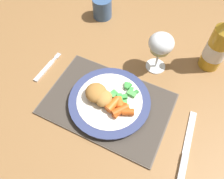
% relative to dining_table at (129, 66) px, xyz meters
% --- Properties ---
extents(ground_plane, '(6.00, 6.00, 0.00)m').
position_rel_dining_table_xyz_m(ground_plane, '(0.00, 0.00, -0.67)').
color(ground_plane, '#383333').
extents(dining_table, '(1.59, 1.09, 0.74)m').
position_rel_dining_table_xyz_m(dining_table, '(0.00, 0.00, 0.00)').
color(dining_table, olive).
rests_on(dining_table, ground).
extents(placemat, '(0.37, 0.25, 0.01)m').
position_rel_dining_table_xyz_m(placemat, '(0.02, -0.22, 0.07)').
color(placemat, brown).
rests_on(placemat, dining_table).
extents(dinner_plate, '(0.24, 0.24, 0.02)m').
position_rel_dining_table_xyz_m(dinner_plate, '(0.03, -0.22, 0.09)').
color(dinner_plate, white).
rests_on(dinner_plate, placemat).
extents(breaded_croquettes, '(0.10, 0.09, 0.04)m').
position_rel_dining_table_xyz_m(breaded_croquettes, '(-0.00, -0.23, 0.11)').
color(breaded_croquettes, '#A87033').
rests_on(breaded_croquettes, dinner_plate).
extents(green_beans_pile, '(0.08, 0.10, 0.02)m').
position_rel_dining_table_xyz_m(green_beans_pile, '(0.06, -0.19, 0.10)').
color(green_beans_pile, green).
rests_on(green_beans_pile, dinner_plate).
extents(glazed_carrots, '(0.08, 0.07, 0.02)m').
position_rel_dining_table_xyz_m(glazed_carrots, '(0.06, -0.24, 0.11)').
color(glazed_carrots, '#CC5119').
rests_on(glazed_carrots, dinner_plate).
extents(fork, '(0.02, 0.14, 0.01)m').
position_rel_dining_table_xyz_m(fork, '(-0.23, -0.19, 0.07)').
color(fork, silver).
rests_on(fork, dining_table).
extents(table_knife, '(0.04, 0.21, 0.01)m').
position_rel_dining_table_xyz_m(table_knife, '(0.27, -0.26, 0.07)').
color(table_knife, silver).
rests_on(table_knife, dining_table).
extents(wine_glass, '(0.08, 0.08, 0.14)m').
position_rel_dining_table_xyz_m(wine_glass, '(0.10, -0.02, 0.17)').
color(wine_glass, silver).
rests_on(wine_glass, dining_table).
extents(bottle, '(0.07, 0.07, 0.25)m').
position_rel_dining_table_xyz_m(bottle, '(0.26, 0.07, 0.16)').
color(bottle, gold).
rests_on(bottle, dining_table).
extents(drinking_cup, '(0.08, 0.08, 0.08)m').
position_rel_dining_table_xyz_m(drinking_cup, '(-0.18, 0.14, 0.11)').
color(drinking_cup, '#385684').
rests_on(drinking_cup, dining_table).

